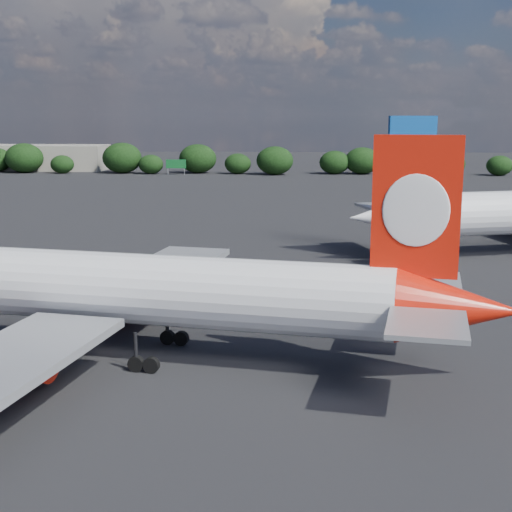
{
  "coord_description": "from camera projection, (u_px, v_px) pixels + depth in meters",
  "views": [
    {
      "loc": [
        18.96,
        -36.88,
        17.75
      ],
      "look_at": [
        16.0,
        12.0,
        8.0
      ],
      "focal_mm": 50.0,
      "sensor_mm": 36.0,
      "label": 1
    }
  ],
  "objects": [
    {
      "name": "highway_sign",
      "position": [
        176.0,
        164.0,
        213.45
      ],
      "size": [
        6.0,
        0.3,
        4.5
      ],
      "color": "#125D26",
      "rests_on": "ground"
    },
    {
      "name": "billboard_yellow",
      "position": [
        277.0,
        161.0,
        217.4
      ],
      "size": [
        5.0,
        0.3,
        5.5
      ],
      "color": "gold",
      "rests_on": "ground"
    },
    {
      "name": "qantas_airliner",
      "position": [
        147.0,
        291.0,
        52.13
      ],
      "size": [
        50.39,
        48.12,
        16.48
      ],
      "color": "white",
      "rests_on": "ground"
    },
    {
      "name": "ground",
      "position": [
        163.0,
        244.0,
        99.43
      ],
      "size": [
        500.0,
        500.0,
        0.0
      ],
      "primitive_type": "plane",
      "color": "black",
      "rests_on": "ground"
    },
    {
      "name": "terminal_building",
      "position": [
        41.0,
        157.0,
        231.73
      ],
      "size": [
        42.0,
        16.0,
        8.0
      ],
      "color": "gray",
      "rests_on": "ground"
    },
    {
      "name": "horizon_treeline",
      "position": [
        235.0,
        161.0,
        215.84
      ],
      "size": [
        203.25,
        15.27,
        9.31
      ],
      "color": "black",
      "rests_on": "ground"
    }
  ]
}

